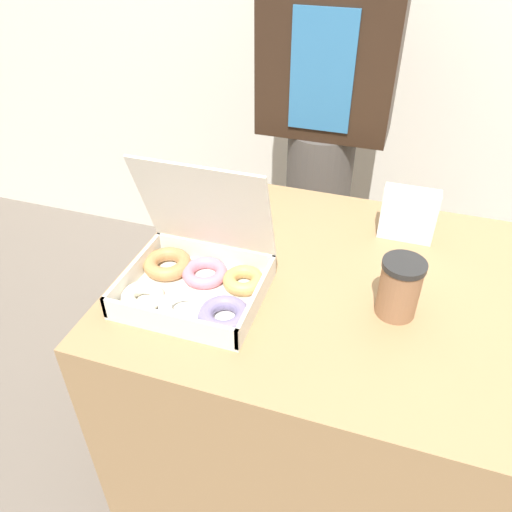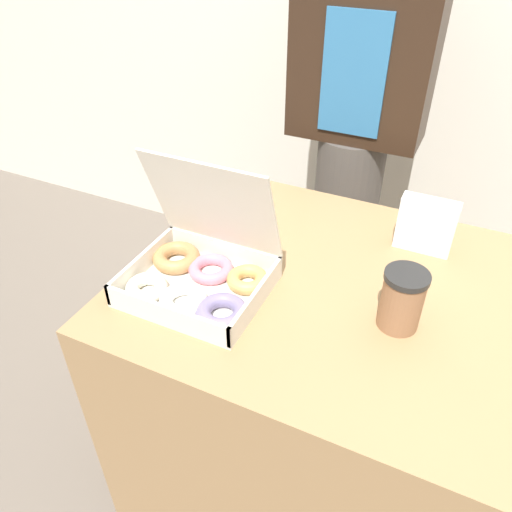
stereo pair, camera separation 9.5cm
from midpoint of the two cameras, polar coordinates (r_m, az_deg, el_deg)
ground_plane at (r=1.71m, az=4.57°, el=-23.11°), size 14.00×14.00×0.00m
table at (r=1.39m, az=5.35°, el=-15.06°), size 0.92×0.75×0.77m
donut_box at (r=1.06m, az=-9.49°, el=-2.52°), size 0.31×0.25×0.29m
coffee_cup at (r=1.01m, az=13.54°, el=-3.65°), size 0.09×0.09×0.13m
napkin_holder at (r=1.24m, az=14.96°, el=4.54°), size 0.13×0.04×0.13m
person_customer at (r=1.67m, az=6.21°, el=16.24°), size 0.41×0.24×1.61m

